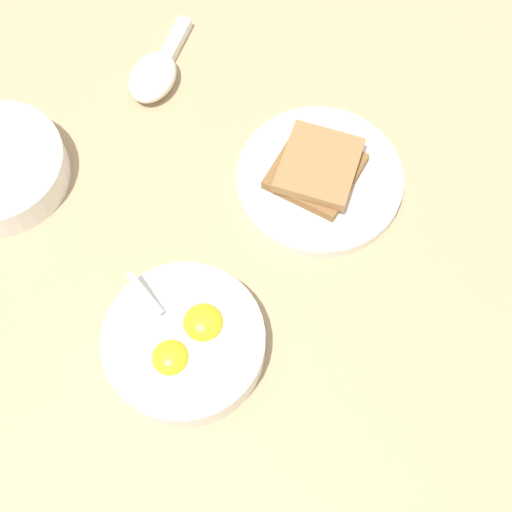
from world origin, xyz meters
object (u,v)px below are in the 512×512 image
Objects in this scene: toast_plate at (319,179)px; egg_bowl at (185,343)px; toast_sandwich at (317,168)px; soup_spoon at (155,73)px.

egg_bowl is at bearing -96.92° from toast_plate.
egg_bowl is 0.26m from toast_plate.
toast_plate is at bearing 83.08° from egg_bowl.
egg_bowl is at bearing -95.89° from toast_sandwich.
soup_spoon is at bearing 172.40° from toast_sandwich.
egg_bowl reaches higher than toast_sandwich.
egg_bowl is 0.26m from toast_sandwich.
toast_plate is at bearing 5.19° from toast_sandwich.
toast_plate is 1.82× the size of toast_sandwich.
toast_plate is 0.26m from soup_spoon.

